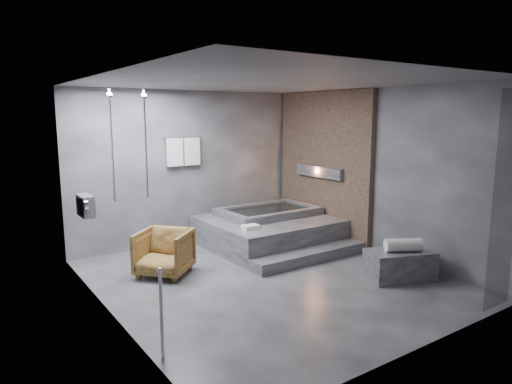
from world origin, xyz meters
TOP-DOWN VIEW (x-y plane):
  - room at (0.40, 0.24)m, footprint 5.00×5.04m
  - tub_deck at (1.05, 1.45)m, footprint 2.20×2.00m
  - tub_step at (1.05, 0.27)m, footprint 2.20×0.36m
  - concrete_bench at (1.58, -1.08)m, footprint 1.06×0.81m
  - driftwood_chair at (-1.17, 1.03)m, footprint 1.04×1.04m
  - rolled_towel at (1.58, -1.12)m, footprint 0.55×0.42m
  - deck_towel at (0.32, 0.94)m, footprint 0.28×0.21m

SIDE VIEW (x-z plane):
  - tub_step at x=1.05m, z-range 0.00..0.18m
  - concrete_bench at x=1.58m, z-range 0.00..0.42m
  - tub_deck at x=1.05m, z-range 0.00..0.50m
  - driftwood_chair at x=-1.17m, z-range 0.00..0.68m
  - rolled_towel at x=1.58m, z-range 0.42..0.61m
  - deck_towel at x=0.32m, z-range 0.50..0.57m
  - room at x=0.40m, z-range 0.32..3.14m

